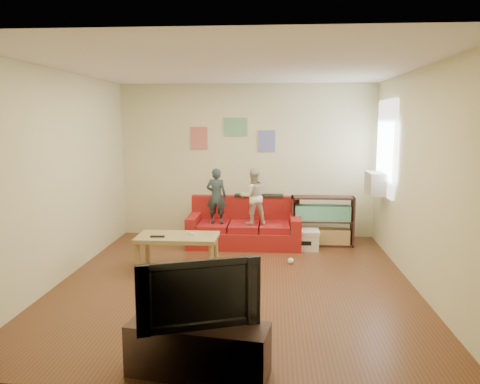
# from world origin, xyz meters

# --- Properties ---
(room_shell) EXTENTS (4.52, 5.02, 2.72)m
(room_shell) POSITION_xyz_m (0.00, 0.00, 1.35)
(room_shell) COLOR brown
(room_shell) RESTS_ON ground
(sofa) EXTENTS (1.84, 0.85, 0.81)m
(sofa) POSITION_xyz_m (0.00, 1.83, 0.27)
(sofa) COLOR maroon
(sofa) RESTS_ON ground
(child_a) EXTENTS (0.35, 0.25, 0.92)m
(child_a) POSITION_xyz_m (-0.45, 1.67, 0.85)
(child_a) COLOR #29383E
(child_a) RESTS_ON sofa
(child_b) EXTENTS (0.52, 0.46, 0.92)m
(child_b) POSITION_xyz_m (0.15, 1.67, 0.84)
(child_b) COLOR beige
(child_b) RESTS_ON sofa
(coffee_table) EXTENTS (1.11, 0.61, 0.50)m
(coffee_table) POSITION_xyz_m (-0.83, 0.40, 0.43)
(coffee_table) COLOR #A38E55
(coffee_table) RESTS_ON ground
(remote) EXTENTS (0.20, 0.06, 0.02)m
(remote) POSITION_xyz_m (-1.08, 0.28, 0.51)
(remote) COLOR black
(remote) RESTS_ON coffee_table
(game_controller) EXTENTS (0.13, 0.09, 0.03)m
(game_controller) POSITION_xyz_m (-0.63, 0.45, 0.51)
(game_controller) COLOR silver
(game_controller) RESTS_ON coffee_table
(bookshelf) EXTENTS (1.03, 0.31, 0.82)m
(bookshelf) POSITION_xyz_m (1.29, 1.90, 0.37)
(bookshelf) COLOR #3B1F1B
(bookshelf) RESTS_ON ground
(window) EXTENTS (0.04, 1.08, 1.48)m
(window) POSITION_xyz_m (2.22, 1.65, 1.64)
(window) COLOR white
(window) RESTS_ON room_shell
(ac_unit) EXTENTS (0.28, 0.55, 0.35)m
(ac_unit) POSITION_xyz_m (2.10, 1.65, 1.08)
(ac_unit) COLOR #B7B2A3
(ac_unit) RESTS_ON window
(artwork_left) EXTENTS (0.30, 0.01, 0.40)m
(artwork_left) POSITION_xyz_m (-0.85, 2.48, 1.75)
(artwork_left) COLOR #D87266
(artwork_left) RESTS_ON room_shell
(artwork_center) EXTENTS (0.42, 0.01, 0.32)m
(artwork_center) POSITION_xyz_m (-0.20, 2.48, 1.95)
(artwork_center) COLOR #72B27F
(artwork_center) RESTS_ON room_shell
(artwork_right) EXTENTS (0.30, 0.01, 0.38)m
(artwork_right) POSITION_xyz_m (0.35, 2.48, 1.70)
(artwork_right) COLOR #727FCC
(artwork_right) RESTS_ON room_shell
(file_box) EXTENTS (0.46, 0.35, 0.32)m
(file_box) POSITION_xyz_m (0.98, 1.60, 0.16)
(file_box) COLOR white
(file_box) RESTS_ON ground
(tv_stand) EXTENTS (1.20, 0.56, 0.43)m
(tv_stand) POSITION_xyz_m (-0.12, -2.25, 0.22)
(tv_stand) COLOR #3A2621
(tv_stand) RESTS_ON ground
(television) EXTENTS (0.97, 0.45, 0.57)m
(television) POSITION_xyz_m (-0.12, -2.25, 0.71)
(television) COLOR black
(television) RESTS_ON tv_stand
(tissue) EXTENTS (0.10, 0.10, 0.09)m
(tissue) POSITION_xyz_m (0.74, 0.80, 0.04)
(tissue) COLOR white
(tissue) RESTS_ON ground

